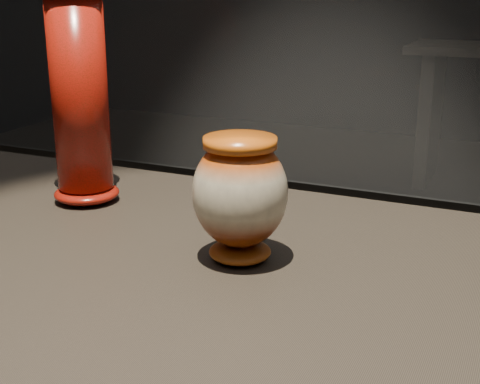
{
  "coord_description": "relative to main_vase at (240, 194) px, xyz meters",
  "views": [
    {
      "loc": [
        0.28,
        -0.74,
        1.28
      ],
      "look_at": [
        -0.08,
        0.06,
        1.0
      ],
      "focal_mm": 50.0,
      "sensor_mm": 36.0,
      "label": 1
    }
  ],
  "objects": [
    {
      "name": "tall_vase",
      "position": [
        -0.36,
        0.13,
        0.08
      ],
      "size": [
        0.15,
        0.15,
        0.36
      ],
      "rotation": [
        0.0,
        0.0,
        -0.38
      ],
      "color": "#AE110B",
      "rests_on": "display_plinth"
    },
    {
      "name": "main_vase",
      "position": [
        0.0,
        0.0,
        0.0
      ],
      "size": [
        0.16,
        0.16,
        0.18
      ],
      "rotation": [
        0.0,
        0.0,
        -0.29
      ],
      "color": "#632208",
      "rests_on": "display_plinth"
    }
  ]
}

